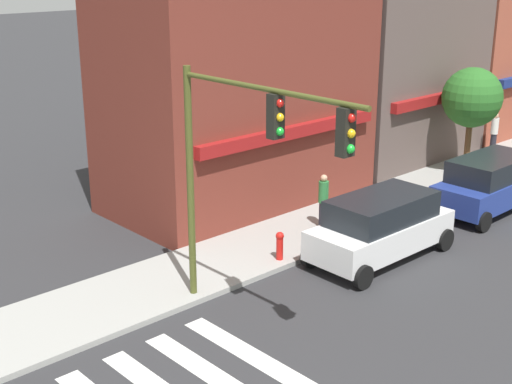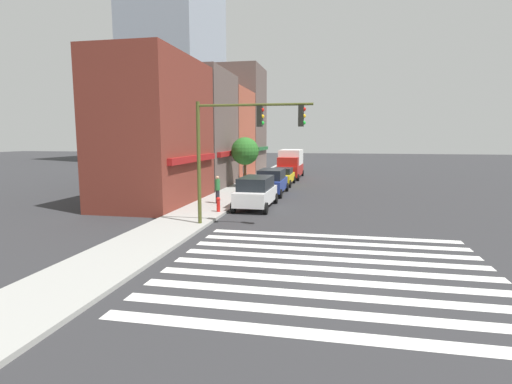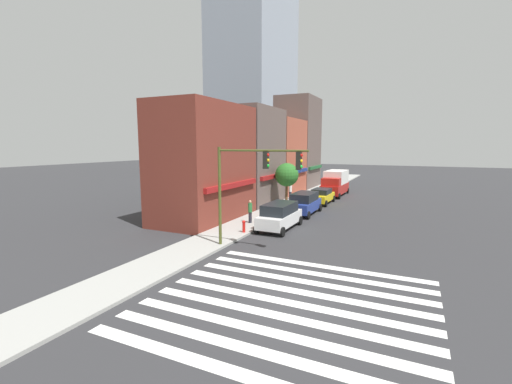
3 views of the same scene
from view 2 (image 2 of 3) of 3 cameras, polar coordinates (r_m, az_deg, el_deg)
name	(u,v)px [view 2 (image 2 of 3)]	position (r m, az deg, el deg)	size (l,w,h in m)	color
ground_plane	(329,269)	(13.73, 10.43, -10.80)	(200.00, 200.00, 0.00)	#2D2D30
sidewalk_left	(123,254)	(15.69, -18.45, -8.42)	(120.00, 3.00, 0.15)	#9E9E99
crosswalk_stripes	(329,269)	(13.73, 10.43, -10.79)	(9.68, 10.80, 0.01)	silver
storefront_row	(213,128)	(38.78, -6.13, 9.06)	(32.56, 5.30, 12.88)	maroon
tower_distant	(176,16)	(78.05, -11.39, 23.42)	(20.57, 12.62, 51.14)	#939EAD
traffic_signal	(240,136)	(18.93, -2.32, 8.01)	(0.32, 5.55, 6.04)	#474C1E
suv_white	(256,192)	(24.69, 0.00, 0.07)	(4.72, 2.12, 1.94)	white
suv_blue	(272,181)	(30.66, 2.26, 1.57)	(4.71, 2.12, 1.94)	navy
sedan_yellow	(282,176)	(36.73, 3.78, 2.29)	(4.41, 2.02, 1.59)	yellow
box_truck_red	(291,163)	(43.17, 4.95, 4.09)	(6.23, 2.42, 3.04)	#B21E19
pedestrian_green_top	(218,189)	(25.67, -5.52, 0.42)	(0.32, 0.32, 1.77)	#23232D
pedestrian_white_shirt	(245,172)	(37.82, -1.60, 2.82)	(0.32, 0.32, 1.77)	#23232D
pedestrian_grey_coat	(244,172)	(37.99, -1.67, 2.84)	(0.32, 0.32, 1.77)	#23232D
fire_hydrant	(218,204)	(22.81, -5.41, -1.67)	(0.24, 0.24, 0.84)	red
street_tree	(245,151)	(34.03, -1.59, 5.83)	(2.35, 2.35, 4.23)	brown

